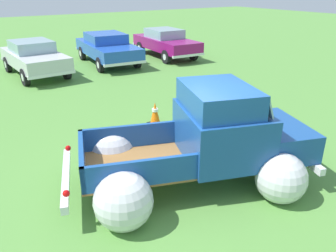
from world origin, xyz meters
TOP-DOWN VIEW (x-y plane):
  - ground_plane at (0.00, 0.00)m, footprint 80.00×80.00m
  - vintage_pickup_truck at (0.37, -0.13)m, footprint 4.99×3.83m
  - show_car_1 at (-0.39, 10.28)m, footprint 2.04×4.33m
  - show_car_2 at (3.10, 10.71)m, footprint 2.34×4.84m
  - show_car_3 at (6.32, 10.54)m, footprint 2.03×4.60m
  - lane_cone_0 at (1.02, 2.88)m, footprint 0.36×0.36m

SIDE VIEW (x-z plane):
  - ground_plane at x=0.00m, z-range 0.00..0.00m
  - lane_cone_0 at x=1.02m, z-range 0.00..0.63m
  - vintage_pickup_truck at x=0.37m, z-range -0.22..1.74m
  - show_car_1 at x=-0.39m, z-range 0.06..1.49m
  - show_car_3 at x=6.32m, z-range 0.07..1.50m
  - show_car_2 at x=3.10m, z-range 0.07..1.50m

